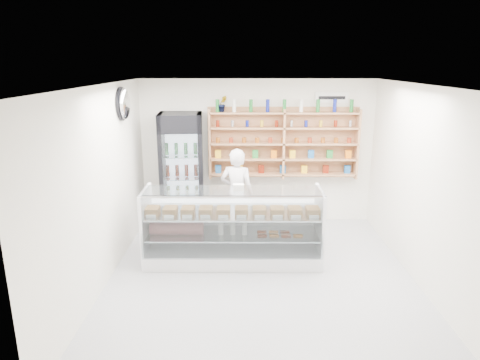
{
  "coord_description": "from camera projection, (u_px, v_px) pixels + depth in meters",
  "views": [
    {
      "loc": [
        -0.28,
        -5.71,
        3.09
      ],
      "look_at": [
        -0.32,
        0.9,
        1.27
      ],
      "focal_mm": 32.0,
      "sensor_mm": 36.0,
      "label": 1
    }
  ],
  "objects": [
    {
      "name": "wall_shelving",
      "position": [
        283.0,
        144.0,
        8.15
      ],
      "size": [
        2.84,
        0.28,
        1.33
      ],
      "color": "#AB7751",
      "rests_on": "back_wall"
    },
    {
      "name": "potted_plant",
      "position": [
        222.0,
        104.0,
        7.96
      ],
      "size": [
        0.2,
        0.18,
        0.3
      ],
      "primitive_type": "imported",
      "rotation": [
        0.0,
        0.0,
        0.34
      ],
      "color": "#1E6626",
      "rests_on": "wall_shelving"
    },
    {
      "name": "room",
      "position": [
        263.0,
        188.0,
        5.95
      ],
      "size": [
        5.0,
        5.0,
        5.0
      ],
      "color": "#AEAEB3",
      "rests_on": "ground"
    },
    {
      "name": "display_counter",
      "position": [
        233.0,
        241.0,
        6.82
      ],
      "size": [
        2.77,
        0.83,
        1.21
      ],
      "color": "white",
      "rests_on": "floor"
    },
    {
      "name": "security_mirror",
      "position": [
        125.0,
        104.0,
        6.84
      ],
      "size": [
        0.15,
        0.5,
        0.5
      ],
      "primitive_type": "ellipsoid",
      "color": "silver",
      "rests_on": "left_wall"
    },
    {
      "name": "wall_sign",
      "position": [
        332.0,
        98.0,
        8.04
      ],
      "size": [
        0.62,
        0.03,
        0.2
      ],
      "primitive_type": "cube",
      "color": "white",
      "rests_on": "back_wall"
    },
    {
      "name": "shop_worker",
      "position": [
        237.0,
        193.0,
        7.68
      ],
      "size": [
        0.67,
        0.51,
        1.64
      ],
      "primitive_type": "imported",
      "rotation": [
        0.0,
        0.0,
        2.92
      ],
      "color": "silver",
      "rests_on": "floor"
    },
    {
      "name": "drinks_cooler",
      "position": [
        182.0,
        171.0,
        8.08
      ],
      "size": [
        0.85,
        0.83,
        2.2
      ],
      "rotation": [
        0.0,
        0.0,
        0.08
      ],
      "color": "black",
      "rests_on": "floor"
    }
  ]
}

